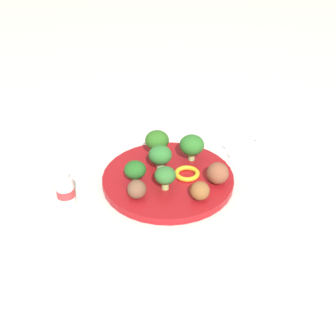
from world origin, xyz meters
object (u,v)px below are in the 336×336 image
object	(u,v)px
broccoli_floret_mid_right	(192,145)
meatball_center	(200,191)
broccoli_floret_front_right	(165,176)
broccoli_floret_far_rim	(161,155)
yogurt_bottle	(65,190)
broccoli_floret_back_right	(157,141)
fork	(247,140)
meatball_mid_left	(137,189)
broccoli_floret_front_left	(135,170)
plate	(168,179)
pepper_ring_mid_left	(187,174)
knife	(256,147)
meatball_back_left	(218,173)
napkin	(248,146)

from	to	relation	value
broccoli_floret_mid_right	meatball_center	distance (m)	0.14
broccoli_floret_front_right	meatball_center	bearing A→B (deg)	-61.62
broccoli_floret_far_rim	yogurt_bottle	xyz separation A→B (m)	(-0.21, 0.03, -0.02)
broccoli_floret_back_right	fork	xyz separation A→B (m)	(0.22, -0.06, -0.05)
broccoli_floret_far_rim	meatball_mid_left	distance (m)	0.11
broccoli_floret_back_right	broccoli_floret_front_left	bearing A→B (deg)	-148.41
plate	broccoli_floret_front_right	size ratio (longest dim) A/B	5.59
broccoli_floret_back_right	broccoli_floret_front_left	xyz separation A→B (m)	(-0.09, -0.06, -0.01)
broccoli_floret_back_right	pepper_ring_mid_left	xyz separation A→B (m)	(0.01, -0.10, -0.03)
yogurt_bottle	broccoli_floret_back_right	bearing A→B (deg)	5.20
fork	knife	xyz separation A→B (m)	(-0.00, -0.04, -0.00)
broccoli_floret_front_left	fork	bearing A→B (deg)	-0.58
broccoli_floret_back_right	yogurt_bottle	bearing A→B (deg)	-174.80
broccoli_floret_far_rim	meatball_center	bearing A→B (deg)	-88.68
plate	meatball_back_left	bearing A→B (deg)	-48.63
meatball_back_left	broccoli_floret_mid_right	bearing A→B (deg)	83.85
broccoli_floret_mid_right	meatball_back_left	size ratio (longest dim) A/B	1.31
meatball_mid_left	knife	xyz separation A→B (m)	(0.34, 0.01, -0.03)
knife	broccoli_floret_front_right	bearing A→B (deg)	-176.44
plate	knife	world-z (taller)	plate
napkin	meatball_center	bearing A→B (deg)	-156.70
broccoli_floret_far_rim	knife	distance (m)	0.25
broccoli_floret_far_rim	meatball_back_left	xyz separation A→B (m)	(0.07, -0.11, -0.01)
broccoli_floret_far_rim	yogurt_bottle	world-z (taller)	broccoli_floret_far_rim
pepper_ring_mid_left	napkin	size ratio (longest dim) A/B	0.32
broccoli_floret_back_right	broccoli_floret_front_left	size ratio (longest dim) A/B	1.28
pepper_ring_mid_left	knife	bearing A→B (deg)	1.84
broccoli_floret_front_left	meatball_center	xyz separation A→B (m)	(0.07, -0.12, -0.01)
broccoli_floret_far_rim	pepper_ring_mid_left	world-z (taller)	broccoli_floret_far_rim
meatball_mid_left	napkin	bearing A→B (deg)	4.52
pepper_ring_mid_left	broccoli_floret_back_right	bearing A→B (deg)	93.01
plate	meatball_center	xyz separation A→B (m)	(0.01, -0.10, 0.03)
knife	yogurt_bottle	world-z (taller)	yogurt_bottle
broccoli_floret_front_left	napkin	size ratio (longest dim) A/B	0.28
broccoli_floret_front_right	broccoli_floret_mid_right	bearing A→B (deg)	26.11
broccoli_floret_back_right	broccoli_floret_front_left	world-z (taller)	broccoli_floret_back_right
napkin	knife	world-z (taller)	knife
broccoli_floret_front_left	meatball_mid_left	bearing A→B (deg)	-118.96
fork	yogurt_bottle	world-z (taller)	yogurt_bottle
plate	pepper_ring_mid_left	distance (m)	0.04
meatball_mid_left	broccoli_floret_mid_right	bearing A→B (deg)	14.56
broccoli_floret_mid_right	pepper_ring_mid_left	world-z (taller)	broccoli_floret_mid_right
broccoli_floret_far_rim	pepper_ring_mid_left	distance (m)	0.07
plate	broccoli_floret_front_right	xyz separation A→B (m)	(-0.03, -0.03, 0.04)
broccoli_floret_mid_right	fork	xyz separation A→B (m)	(0.17, -0.00, -0.05)
broccoli_floret_far_rim	broccoli_floret_back_right	bearing A→B (deg)	63.82
broccoli_floret_front_right	knife	size ratio (longest dim) A/B	0.34
napkin	plate	bearing A→B (deg)	-179.34
knife	broccoli_floret_far_rim	bearing A→B (deg)	169.84
yogurt_bottle	knife	bearing A→B (deg)	-9.46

